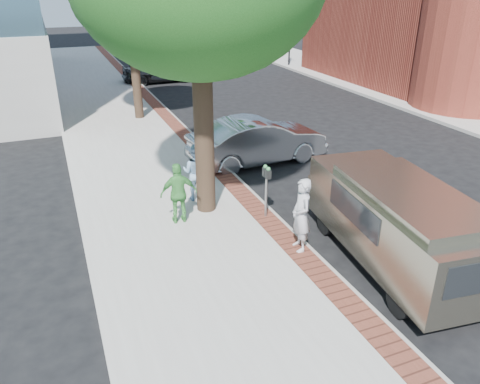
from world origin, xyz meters
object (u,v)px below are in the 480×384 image
sedan_silver (258,141)px  van (394,218)px  person_green (179,193)px  person_officer (196,172)px  person_gray (301,215)px  parking_meter (267,181)px  bg_car (159,70)px

sedan_silver → van: size_ratio=0.88×
person_green → sedan_silver: 5.25m
person_officer → person_gray: bearing=149.6°
parking_meter → sedan_silver: (1.62, 4.15, -0.39)m
van → bg_car: bearing=97.4°
parking_meter → bg_car: 19.40m
parking_meter → van: 3.37m
parking_meter → van: bearing=-55.7°
person_gray → bg_car: 21.20m
person_gray → person_green: (-2.27, 2.41, -0.08)m
person_green → parking_meter: bearing=169.5°
person_gray → person_green: bearing=-129.3°
parking_meter → person_green: 2.32m
person_green → van: bearing=145.1°
sedan_silver → parking_meter: bearing=153.8°
parking_meter → van: (1.90, -2.78, -0.11)m
person_gray → sedan_silver: 6.18m
person_gray → person_green: person_gray is taller
sedan_silver → bg_car: bearing=-4.8°
bg_car → person_gray: bearing=175.4°
person_green → sedan_silver: person_green is taller
parking_meter → person_gray: person_gray is taller
person_officer → van: 5.60m
parking_meter → person_green: size_ratio=0.90×
parking_meter → van: size_ratio=0.26×
sedan_silver → bg_car: size_ratio=1.11×
parking_meter → sedan_silver: parking_meter is taller
person_officer → person_green: person_officer is taller
parking_meter → sedan_silver: bearing=68.7°
parking_meter → person_green: bearing=165.1°
sedan_silver → van: 6.94m
person_green → bg_car: size_ratio=0.37×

